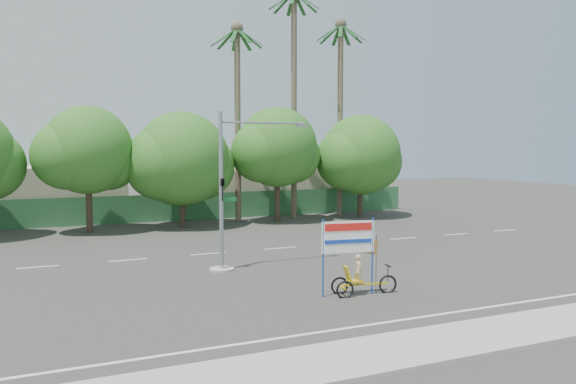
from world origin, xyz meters
name	(u,v)px	position (x,y,z in m)	size (l,w,h in m)	color
ground	(312,285)	(0.00, 0.00, 0.00)	(120.00, 120.00, 0.00)	#33302D
sidewalk_near	(433,344)	(0.00, -7.50, 0.06)	(50.00, 2.40, 0.12)	gray
fence	(185,207)	(0.00, 21.50, 1.00)	(38.00, 0.08, 2.00)	#336B3D
building_left	(38,193)	(-10.00, 26.00, 2.00)	(12.00, 8.00, 4.00)	beige
building_right	(263,189)	(8.00, 26.00, 1.80)	(14.00, 8.00, 3.60)	beige
tree_left	(87,153)	(-7.05, 18.00, 5.06)	(6.66, 5.60, 8.07)	#473828
tree_center	(181,162)	(-1.05, 18.00, 4.47)	(7.62, 6.40, 7.85)	#473828
tree_right	(277,150)	(5.95, 18.00, 5.24)	(6.90, 5.80, 8.36)	#473828
tree_far_right	(360,158)	(12.95, 18.00, 4.64)	(7.38, 6.20, 7.94)	#473828
palm_tall	(294,81)	(8.00, 19.50, 10.46)	(3.73, 3.79, 17.45)	#70604C
palm_mid	(340,97)	(12.00, 19.50, 9.40)	(3.73, 3.79, 15.45)	#70604C
palm_short	(238,100)	(3.50, 19.50, 8.86)	(3.73, 3.79, 14.45)	#70604C
traffic_signal	(228,205)	(-2.20, 3.98, 2.92)	(4.72, 1.10, 7.00)	gray
trike_billboard	(355,264)	(0.79, -1.97, 1.17)	(2.93, 0.93, 2.91)	black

